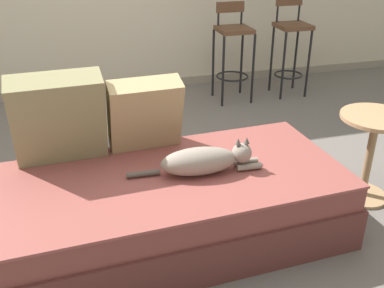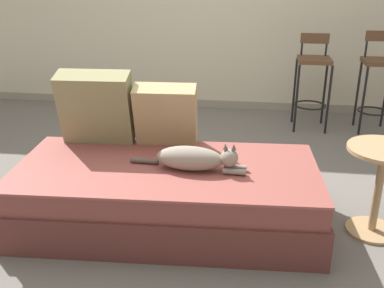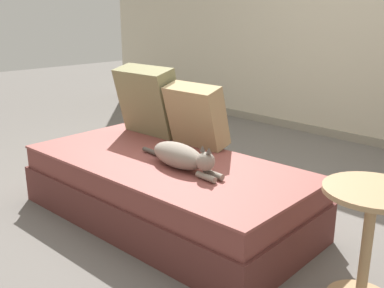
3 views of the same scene
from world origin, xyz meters
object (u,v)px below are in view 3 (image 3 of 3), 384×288
couch (165,189)px  side_table (368,231)px  cat (181,156)px  throw_pillow_corner (149,101)px  throw_pillow_middle (196,116)px

couch → side_table: side_table is taller
cat → couch: bearing=172.3°
couch → side_table: bearing=3.0°
throw_pillow_corner → throw_pillow_middle: throw_pillow_corner is taller
throw_pillow_middle → side_table: size_ratio=0.77×
couch → cat: cat is taller
throw_pillow_middle → cat: 0.48m
cat → side_table: 1.14m
throw_pillow_corner → cat: throw_pillow_corner is taller
throw_pillow_corner → side_table: (1.87, -0.26, -0.30)m
throw_pillow_middle → cat: (0.25, -0.38, -0.15)m
couch → cat: 0.33m
side_table → cat: bearing=-175.3°
throw_pillow_corner → cat: bearing=-25.7°
couch → throw_pillow_middle: 0.56m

